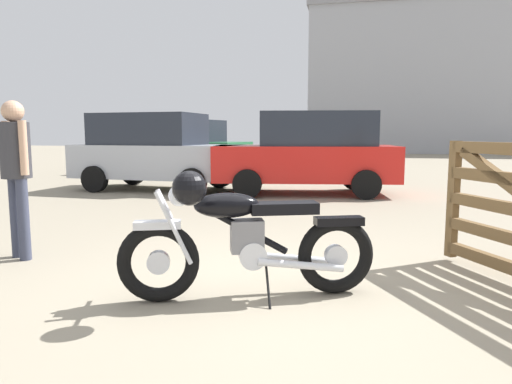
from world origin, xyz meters
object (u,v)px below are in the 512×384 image
white_estate_far (309,152)px  dark_sedan_left (173,145)px  vintage_motorcycle (243,239)px  red_hatchback_near (156,151)px  silver_sedan_mid (151,145)px  bystander (16,163)px

white_estate_far → dark_sedan_left: bearing=-48.9°
vintage_motorcycle → red_hatchback_near: red_hatchback_near is taller
silver_sedan_mid → red_hatchback_near: bearing=111.3°
bystander → red_hatchback_near: 6.08m
bystander → red_hatchback_near: (-1.34, 5.93, -0.10)m
silver_sedan_mid → red_hatchback_near: (3.97, -7.62, 0.08)m
bystander → white_estate_far: (2.24, 6.06, -0.10)m
silver_sedan_mid → bystander: bearing=105.2°
dark_sedan_left → red_hatchback_near: (1.38, -4.04, -0.02)m
dark_sedan_left → silver_sedan_mid: (-2.59, 3.58, -0.10)m
bystander → red_hatchback_near: bearing=-142.1°
red_hatchback_near → silver_sedan_mid: bearing=119.6°
red_hatchback_near → dark_sedan_left: bearing=111.0°
vintage_motorcycle → bystander: bearing=-34.8°
vintage_motorcycle → silver_sedan_mid: bearing=-82.8°
vintage_motorcycle → white_estate_far: 6.68m
vintage_motorcycle → dark_sedan_left: bearing=-85.3°
bystander → dark_sedan_left: 10.33m
vintage_motorcycle → dark_sedan_left: dark_sedan_left is taller
bystander → red_hatchback_near: size_ratio=0.42×
bystander → white_estate_far: white_estate_far is taller
silver_sedan_mid → red_hatchback_near: 8.59m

